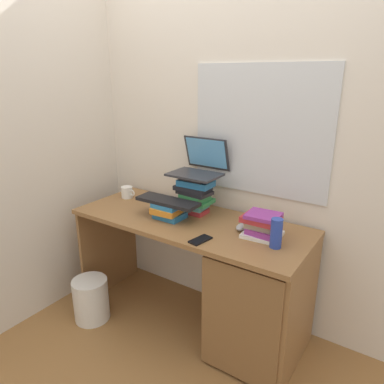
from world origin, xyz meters
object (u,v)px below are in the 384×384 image
Objects in this scene: desk at (241,288)px; mug at (127,192)px; computer_mouse at (242,227)px; cell_phone at (200,240)px; water_bottle at (276,233)px; book_stack_tall at (195,194)px; book_stack_side at (262,225)px; laptop at (200,165)px; book_stack_keyboard_riser at (169,210)px; wastebasket at (91,299)px; keyboard at (168,201)px.

mug is at bearing 173.48° from desk.
desk is 0.37m from computer_mouse.
cell_phone is (0.85, -0.31, -0.04)m from mug.
water_bottle is 0.42m from cell_phone.
book_stack_tall is 1.15× the size of book_stack_side.
water_bottle reaches higher than mug.
mug is 0.73× the size of water_bottle.
book_stack_side is 1.64× the size of cell_phone.
computer_mouse is (0.39, -0.07, -0.11)m from book_stack_tall.
mug reaches higher than computer_mouse.
laptop is at bearing 159.08° from water_bottle.
book_stack_keyboard_riser is 0.72m from water_bottle.
book_stack_keyboard_riser is at bearing -176.90° from desk.
wastebasket is at bearing -160.58° from desk.
book_stack_side is 1.87× the size of mug.
cell_phone is (0.26, -0.34, -0.13)m from book_stack_tall.
keyboard is at bearing -109.17° from laptop.
book_stack_keyboard_riser is 0.45× the size of keyboard.
keyboard is 0.73m from water_bottle.
desk is at bearing -6.52° from mug.
wastebasket is (0.05, -0.46, -0.65)m from mug.
book_stack_side is at bearing 7.58° from book_stack_keyboard_riser.
book_stack_tall is 0.53m from book_stack_side.
mug is (-0.50, 0.15, -0.01)m from book_stack_keyboard_riser.
water_bottle is (0.73, -0.00, -0.03)m from keyboard.
water_bottle is at bearing 33.33° from cell_phone.
wastebasket is (-0.54, -0.56, -0.92)m from laptop.
mug is 0.80m from wastebasket.
keyboard is at bearing -167.49° from computer_mouse.
book_stack_tall is at bearing 64.35° from book_stack_keyboard_riser.
cell_phone is at bearing -157.20° from water_bottle.
cell_phone is at bearing -25.57° from keyboard.
book_stack_tall is at bearing 42.23° from wastebasket.
keyboard is 0.40m from cell_phone.
wastebasket is (-0.80, -0.15, -0.62)m from cell_phone.
desk is 12.93× the size of mug.
mug is at bearing -177.11° from book_stack_tall.
book_stack_tall is 0.21m from book_stack_keyboard_riser.
computer_mouse is at bearing 75.37° from cell_phone.
desk is 8.10× the size of book_stack_keyboard_riser.
book_stack_side is at bearing -16.73° from laptop.
laptop reaches higher than cell_phone.
laptop reaches higher than water_bottle.
computer_mouse reaches higher than wastebasket.
book_stack_side reaches higher than wastebasket.
keyboard is 0.50m from computer_mouse.
mug is at bearing 176.67° from book_stack_side.
laptop is 1.20m from wastebasket.
cell_phone is at bearing -115.16° from computer_mouse.
book_stack_side is at bearing 20.48° from wastebasket.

